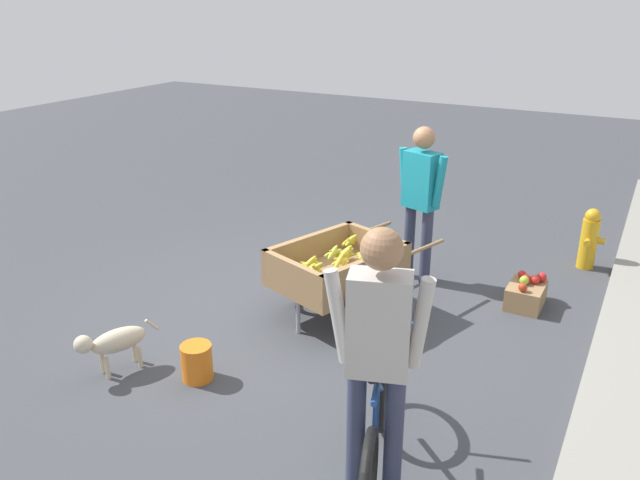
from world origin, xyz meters
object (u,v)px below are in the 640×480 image
at_px(dog, 114,342).
at_px(fire_hydrant, 589,239).
at_px(apple_crate, 526,294).
at_px(fruit_cart, 337,272).
at_px(vendor_person, 421,191).
at_px(plastic_bucket, 197,362).
at_px(bicycle, 377,427).
at_px(cyclist_person, 378,343).

bearing_deg(dog, fire_hydrant, 142.96).
bearing_deg(apple_crate, fruit_cart, -55.04).
distance_m(vendor_person, dog, 3.19).
bearing_deg(plastic_bucket, fire_hydrant, 147.62).
bearing_deg(vendor_person, bicycle, 15.79).
relative_size(vendor_person, cyclist_person, 0.95).
distance_m(bicycle, cyclist_person, 0.69).
height_order(fruit_cart, vendor_person, vendor_person).
relative_size(fruit_cart, fire_hydrant, 2.69).
relative_size(bicycle, fire_hydrant, 2.38).
xyz_separation_m(cyclist_person, fire_hydrant, (-4.13, 0.67, -0.69)).
xyz_separation_m(fruit_cart, cyclist_person, (1.86, 1.20, 0.58)).
xyz_separation_m(vendor_person, dog, (2.75, -1.46, -0.69)).
distance_m(cyclist_person, fire_hydrant, 4.24).
height_order(bicycle, fire_hydrant, bicycle).
height_order(fruit_cart, dog, fruit_cart).
xyz_separation_m(vendor_person, plastic_bucket, (2.52, -0.84, -0.81)).
bearing_deg(fruit_cart, vendor_person, 161.71).
xyz_separation_m(bicycle, fire_hydrant, (-3.99, 0.71, -0.02)).
distance_m(dog, fire_hydrant, 4.93).
distance_m(fruit_cart, bicycle, 2.07).
bearing_deg(dog, apple_crate, 136.21).
height_order(vendor_person, fire_hydrant, vendor_person).
height_order(fruit_cart, apple_crate, fruit_cart).
bearing_deg(dog, cyclist_person, 84.95).
xyz_separation_m(bicycle, cyclist_person, (0.14, 0.05, 0.67)).
distance_m(fruit_cart, fire_hydrant, 2.95).
bearing_deg(vendor_person, cyclist_person, 15.92).
bearing_deg(apple_crate, dog, -43.79).
height_order(bicycle, apple_crate, bicycle).
xyz_separation_m(bicycle, plastic_bucket, (-0.29, -1.63, -0.21)).
relative_size(fire_hydrant, apple_crate, 1.52).
bearing_deg(plastic_bucket, vendor_person, 161.61).
relative_size(fruit_cart, plastic_bucket, 6.20).
relative_size(bicycle, dog, 2.52).
relative_size(dog, fire_hydrant, 0.94).
relative_size(fruit_cart, cyclist_person, 1.07).
xyz_separation_m(fruit_cart, dog, (1.66, -1.10, -0.17)).
bearing_deg(vendor_person, fire_hydrant, 128.05).
height_order(fire_hydrant, plastic_bucket, fire_hydrant).
distance_m(cyclist_person, dog, 2.43).
height_order(fruit_cart, fire_hydrant, fruit_cart).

